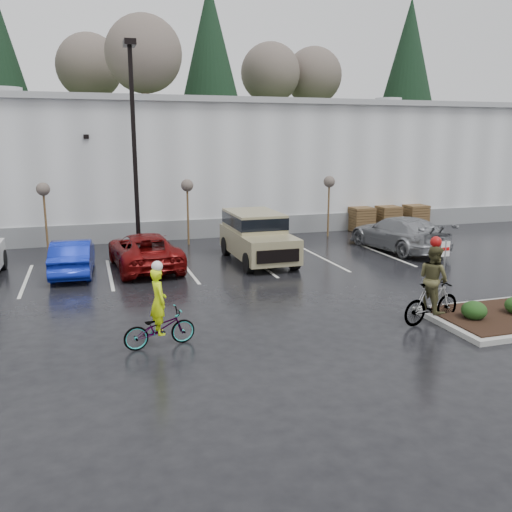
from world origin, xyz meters
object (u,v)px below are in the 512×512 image
object	(u,v)px
sapling_west	(43,193)
fire_lane_sign	(444,267)
cyclist_hivis	(159,320)
cyclist_olive	(432,292)
pallet_stack_a	(361,219)
pallet_stack_c	(415,216)
car_blue	(73,257)
sapling_mid	(187,189)
sapling_east	(329,185)
suv_tan	(258,238)
pallet_stack_b	(388,218)
lamppost	(133,125)
car_red	(144,251)
car_far_silver	(398,233)

from	to	relation	value
sapling_west	fire_lane_sign	distance (m)	17.46
cyclist_hivis	cyclist_olive	world-z (taller)	cyclist_olive
cyclist_hivis	cyclist_olive	xyz separation A→B (m)	(7.56, -0.53, 0.21)
pallet_stack_a	cyclist_hivis	world-z (taller)	cyclist_hivis
pallet_stack_c	cyclist_hivis	size ratio (longest dim) A/B	0.61
fire_lane_sign	car_blue	world-z (taller)	fire_lane_sign
sapling_mid	sapling_east	bearing A→B (deg)	0.00
sapling_east	suv_tan	world-z (taller)	sapling_east
sapling_mid	fire_lane_sign	bearing A→B (deg)	-67.51
pallet_stack_c	pallet_stack_b	bearing A→B (deg)	180.00
sapling_mid	pallet_stack_b	bearing A→B (deg)	4.89
pallet_stack_a	cyclist_hivis	xyz separation A→B (m)	(-13.14, -14.00, 0.01)
lamppost	sapling_east	xyz separation A→B (m)	(10.00, 1.00, -2.96)
pallet_stack_c	car_red	size ratio (longest dim) A/B	0.26
car_blue	sapling_west	bearing A→B (deg)	-72.25
sapling_mid	pallet_stack_a	xyz separation A→B (m)	(10.00, 1.00, -2.05)
sapling_west	cyclist_olive	size ratio (longest dim) A/B	1.28
pallet_stack_c	car_blue	distance (m)	19.63
fire_lane_sign	car_blue	distance (m)	13.46
sapling_mid	car_far_silver	world-z (taller)	sapling_mid
suv_tan	pallet_stack_c	bearing A→B (deg)	26.17
lamppost	pallet_stack_b	size ratio (longest dim) A/B	6.83
sapling_mid	suv_tan	distance (m)	5.33
sapling_mid	cyclist_olive	bearing A→B (deg)	-71.90
suv_tan	car_far_silver	size ratio (longest dim) A/B	0.93
pallet_stack_b	car_far_silver	size ratio (longest dim) A/B	0.25
fire_lane_sign	car_red	world-z (taller)	fire_lane_sign
sapling_east	fire_lane_sign	distance (m)	13.06
pallet_stack_c	cyclist_hivis	world-z (taller)	cyclist_hivis
cyclist_olive	car_blue	bearing A→B (deg)	36.92
sapling_west	car_far_silver	bearing A→B (deg)	-15.45
sapling_mid	pallet_stack_c	size ratio (longest dim) A/B	2.37
sapling_mid	cyclist_olive	xyz separation A→B (m)	(4.42, -13.53, -1.83)
sapling_east	fire_lane_sign	world-z (taller)	sapling_east
pallet_stack_a	car_far_silver	xyz separation A→B (m)	(-0.92, -5.30, 0.12)
car_blue	pallet_stack_b	bearing A→B (deg)	-158.61
pallet_stack_b	suv_tan	size ratio (longest dim) A/B	0.26
sapling_mid	cyclist_olive	size ratio (longest dim) A/B	1.28
pallet_stack_a	fire_lane_sign	bearing A→B (deg)	-108.81
sapling_west	car_blue	distance (m)	5.14
lamppost	fire_lane_sign	distance (m)	14.78
pallet_stack_b	fire_lane_sign	world-z (taller)	fire_lane_sign
sapling_east	pallet_stack_a	world-z (taller)	sapling_east
pallet_stack_c	sapling_east	bearing A→B (deg)	-170.54
pallet_stack_a	fire_lane_sign	distance (m)	14.60
sapling_west	sapling_mid	xyz separation A→B (m)	(6.50, 0.00, 0.00)
cyclist_hivis	lamppost	bearing A→B (deg)	-11.82
fire_lane_sign	car_blue	size ratio (longest dim) A/B	0.53
pallet_stack_c	cyclist_olive	size ratio (longest dim) A/B	0.54
pallet_stack_b	suv_tan	distance (m)	11.09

